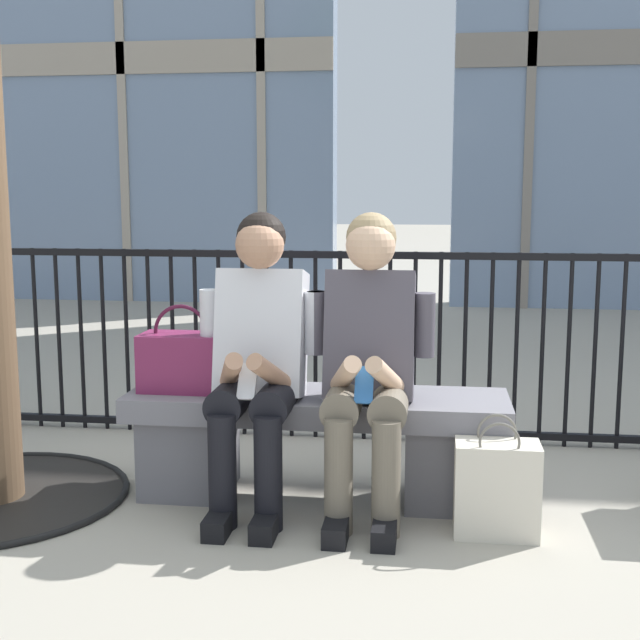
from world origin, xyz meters
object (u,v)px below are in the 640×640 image
(stone_bench, at_px, (317,435))
(seated_person_with_phone, at_px, (258,352))
(handbag_on_bench, at_px, (182,361))
(shopping_bag, at_px, (497,488))
(seated_person_companion, at_px, (368,354))

(stone_bench, distance_m, seated_person_with_phone, 0.46)
(seated_person_with_phone, bearing_deg, handbag_on_bench, 161.49)
(stone_bench, height_order, handbag_on_bench, handbag_on_bench)
(shopping_bag, bearing_deg, seated_person_with_phone, 169.13)
(seated_person_with_phone, height_order, shopping_bag, seated_person_with_phone)
(seated_person_companion, xyz_separation_m, shopping_bag, (0.50, -0.18, -0.47))
(stone_bench, height_order, seated_person_companion, seated_person_companion)
(shopping_bag, bearing_deg, seated_person_companion, 160.01)
(stone_bench, distance_m, seated_person_companion, 0.46)
(stone_bench, distance_m, shopping_bag, 0.80)
(stone_bench, bearing_deg, seated_person_with_phone, -150.29)
(stone_bench, bearing_deg, shopping_bag, -23.15)
(seated_person_with_phone, relative_size, shopping_bag, 2.65)
(seated_person_with_phone, bearing_deg, shopping_bag, -10.87)
(seated_person_companion, relative_size, shopping_bag, 2.65)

